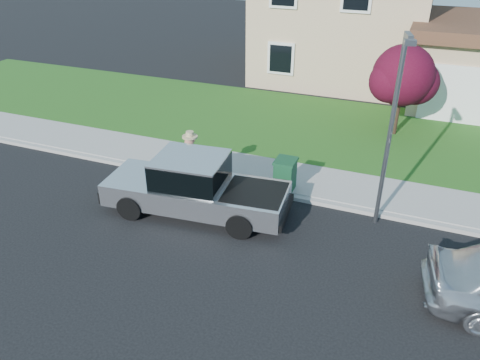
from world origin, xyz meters
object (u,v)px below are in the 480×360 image
object	(u,v)px
woman	(191,162)
street_lamp	(392,124)
ornamental_tree	(404,78)
pickup_truck	(195,187)
trash_bin	(285,175)

from	to	relation	value
woman	street_lamp	xyz separation A→B (m)	(5.55, 0.11, 2.02)
woman	street_lamp	size ratio (longest dim) A/B	0.37
ornamental_tree	street_lamp	distance (m)	6.43
pickup_truck	ornamental_tree	world-z (taller)	ornamental_tree
woman	ornamental_tree	world-z (taller)	ornamental_tree
ornamental_tree	street_lamp	size ratio (longest dim) A/B	0.66
woman	ornamental_tree	xyz separation A→B (m)	(5.43, 6.50, 1.37)
ornamental_tree	trash_bin	bearing A→B (deg)	-114.84
woman	street_lamp	bearing A→B (deg)	-160.19
trash_bin	street_lamp	bearing A→B (deg)	-12.21
woman	street_lamp	world-z (taller)	street_lamp
woman	ornamental_tree	bearing A→B (deg)	-111.14
street_lamp	ornamental_tree	bearing A→B (deg)	77.76
woman	ornamental_tree	size ratio (longest dim) A/B	0.56
pickup_truck	ornamental_tree	xyz separation A→B (m)	(4.72, 7.69, 1.47)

